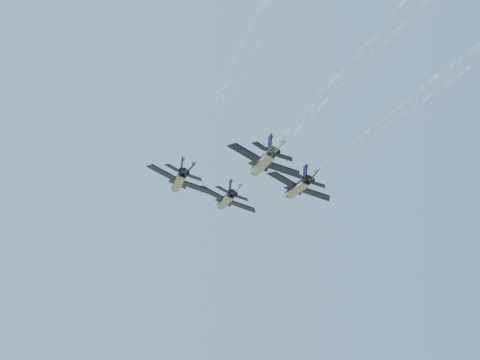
{
  "coord_description": "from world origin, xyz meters",
  "views": [
    {
      "loc": [
        -13.4,
        -102.13,
        74.79
      ],
      "look_at": [
        -0.7,
        2.09,
        102.6
      ],
      "focal_mm": 50.0,
      "sensor_mm": 36.0,
      "label": 1
    }
  ],
  "objects": [
    {
      "name": "jet_slot",
      "position": [
        0.86,
        -11.88,
        101.57
      ],
      "size": [
        10.66,
        14.56,
        4.61
      ],
      "rotation": [
        0.0,
        0.37,
        0.09
      ],
      "color": "black"
    },
    {
      "name": "smoke_trail_lead",
      "position": [
        1.33,
        -26.0,
        101.6
      ],
      "size": [
        5.88,
        52.23,
        1.82
      ],
      "rotation": [
        0.0,
        0.37,
        0.09
      ],
      "color": "white"
    },
    {
      "name": "smoke_trail_right",
      "position": [
        12.09,
        -36.48,
        101.6
      ],
      "size": [
        5.88,
        52.23,
        1.82
      ],
      "rotation": [
        0.0,
        0.37,
        0.09
      ],
      "color": "white"
    },
    {
      "name": "jet_lead",
      "position": [
        -1.98,
        12.43,
        101.57
      ],
      "size": [
        10.66,
        14.56,
        4.61
      ],
      "rotation": [
        0.0,
        0.37,
        0.09
      ],
      "color": "black"
    },
    {
      "name": "smoke_trail_slot",
      "position": [
        4.17,
        -50.31,
        101.6
      ],
      "size": [
        5.88,
        52.23,
        1.82
      ],
      "rotation": [
        0.0,
        0.37,
        0.09
      ],
      "color": "white"
    },
    {
      "name": "smoke_trail_left",
      "position": [
        -7.31,
        -38.35,
        101.6
      ],
      "size": [
        5.88,
        52.23,
        1.82
      ],
      "rotation": [
        0.0,
        0.37,
        0.09
      ],
      "color": "white"
    },
    {
      "name": "jet_right",
      "position": [
        8.77,
        1.95,
        101.57
      ],
      "size": [
        10.66,
        14.56,
        4.61
      ],
      "rotation": [
        0.0,
        0.37,
        0.09
      ],
      "color": "black"
    },
    {
      "name": "jet_left",
      "position": [
        -10.62,
        0.08,
        101.57
      ],
      "size": [
        10.66,
        14.56,
        4.61
      ],
      "rotation": [
        0.0,
        0.37,
        0.09
      ],
      "color": "black"
    }
  ]
}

